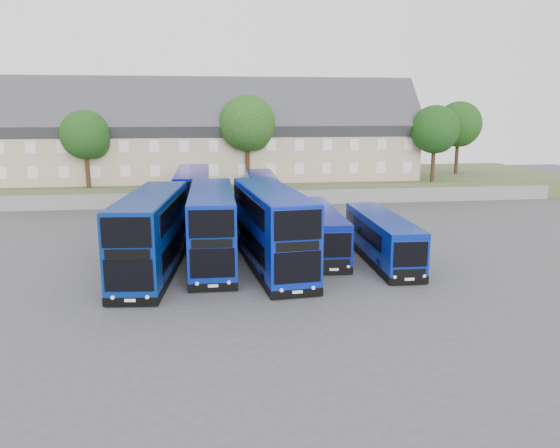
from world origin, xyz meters
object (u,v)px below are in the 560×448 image
(dd_front_mid, at_px, (212,228))
(tree_west, at_px, (87,137))
(tree_far, at_px, (459,126))
(dd_front_left, at_px, (152,235))
(coach_east_a, at_px, (319,231))
(tree_east, at_px, (436,131))
(tree_mid, at_px, (249,125))

(dd_front_mid, relative_size, tree_west, 1.55)
(dd_front_mid, height_order, tree_far, tree_far)
(dd_front_left, bearing_deg, coach_east_a, 23.27)
(dd_front_mid, distance_m, tree_far, 42.38)
(dd_front_mid, xyz_separation_m, coach_east_a, (7.28, 1.74, -0.83))
(coach_east_a, relative_size, tree_east, 1.37)
(coach_east_a, xyz_separation_m, tree_far, (22.88, 27.53, 6.25))
(tree_mid, height_order, tree_far, tree_mid)
(dd_front_mid, bearing_deg, tree_west, 118.67)
(tree_mid, distance_m, tree_far, 26.80)
(dd_front_left, xyz_separation_m, coach_east_a, (10.87, 3.45, -0.86))
(dd_front_mid, height_order, coach_east_a, dd_front_mid)
(coach_east_a, height_order, tree_far, tree_far)
(tree_mid, bearing_deg, tree_far, 14.04)
(dd_front_left, xyz_separation_m, tree_west, (-8.24, 23.98, 4.71))
(tree_mid, bearing_deg, dd_front_left, -107.58)
(dd_front_left, distance_m, tree_east, 37.03)
(tree_east, distance_m, tree_far, 9.23)
(coach_east_a, bearing_deg, dd_front_mid, -164.38)
(coach_east_a, height_order, tree_west, tree_west)
(coach_east_a, distance_m, tree_west, 28.60)
(dd_front_left, distance_m, dd_front_mid, 3.98)
(coach_east_a, relative_size, tree_mid, 1.21)
(dd_front_left, relative_size, tree_far, 1.40)
(coach_east_a, distance_m, tree_east, 27.23)
(coach_east_a, height_order, tree_mid, tree_mid)
(coach_east_a, bearing_deg, tree_far, 52.46)
(tree_far, bearing_deg, dd_front_mid, -135.86)
(coach_east_a, relative_size, tree_west, 1.46)
(dd_front_left, distance_m, tree_west, 25.79)
(dd_front_mid, xyz_separation_m, tree_mid, (4.16, 22.77, 5.75))
(tree_mid, bearing_deg, tree_west, -178.21)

